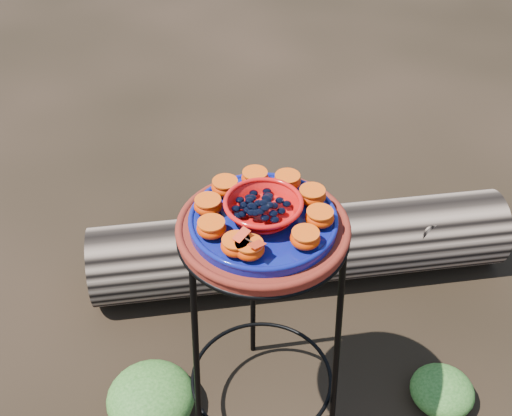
{
  "coord_description": "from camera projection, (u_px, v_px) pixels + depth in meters",
  "views": [
    {
      "loc": [
        -0.15,
        -1.1,
        1.7
      ],
      "look_at": [
        -0.02,
        0.0,
        0.78
      ],
      "focal_mm": 45.0,
      "sensor_mm": 36.0,
      "label": 1
    }
  ],
  "objects": [
    {
      "name": "orange_half_9",
      "position": [
        236.0,
        246.0,
        1.36
      ],
      "size": [
        0.07,
        0.07,
        0.04
      ],
      "primitive_type": "ellipsoid",
      "color": "#BE3E01",
      "rests_on": "cobalt_plate"
    },
    {
      "name": "orange_half_3",
      "position": [
        312.0,
        196.0,
        1.49
      ],
      "size": [
        0.07,
        0.07,
        0.04
      ],
      "primitive_type": "ellipsoid",
      "color": "#BE3E01",
      "rests_on": "cobalt_plate"
    },
    {
      "name": "orange_half_5",
      "position": [
        255.0,
        178.0,
        1.54
      ],
      "size": [
        0.07,
        0.07,
        0.04
      ],
      "primitive_type": "ellipsoid",
      "color": "#BE3E01",
      "rests_on": "cobalt_plate"
    },
    {
      "name": "orange_half_6",
      "position": [
        225.0,
        187.0,
        1.51
      ],
      "size": [
        0.07,
        0.07,
        0.04
      ],
      "primitive_type": "ellipsoid",
      "color": "#BE3E01",
      "rests_on": "cobalt_plate"
    },
    {
      "name": "orange_half_4",
      "position": [
        287.0,
        181.0,
        1.53
      ],
      "size": [
        0.07,
        0.07,
        0.04
      ],
      "primitive_type": "ellipsoid",
      "color": "#BE3E01",
      "rests_on": "cobalt_plate"
    },
    {
      "name": "orange_half_7",
      "position": [
        208.0,
        206.0,
        1.46
      ],
      "size": [
        0.07,
        0.07,
        0.04
      ],
      "primitive_type": "ellipsoid",
      "color": "#BE3E01",
      "rests_on": "cobalt_plate"
    },
    {
      "name": "foliage_back",
      "position": [
        176.0,
        253.0,
        2.35
      ],
      "size": [
        0.3,
        0.3,
        0.15
      ],
      "primitive_type": "ellipsoid",
      "color": "#1C4713",
      "rests_on": "ground"
    },
    {
      "name": "red_bowl",
      "position": [
        263.0,
        210.0,
        1.44
      ],
      "size": [
        0.17,
        0.17,
        0.05
      ],
      "primitive_type": null,
      "color": "red",
      "rests_on": "cobalt_plate"
    },
    {
      "name": "plant_stand",
      "position": [
        262.0,
        333.0,
        1.71
      ],
      "size": [
        0.44,
        0.44,
        0.7
      ],
      "primitive_type": null,
      "color": "black",
      "rests_on": "ground"
    },
    {
      "name": "foliage_right",
      "position": [
        442.0,
        390.0,
        1.93
      ],
      "size": [
        0.19,
        0.19,
        0.1
      ],
      "primitive_type": "ellipsoid",
      "color": "#1C4713",
      "rests_on": "ground"
    },
    {
      "name": "driftwood_log",
      "position": [
        300.0,
        246.0,
        2.29
      ],
      "size": [
        1.48,
        0.43,
        0.27
      ],
      "primitive_type": null,
      "rotation": [
        0.0,
        0.0,
        0.03
      ],
      "color": "black",
      "rests_on": "ground"
    },
    {
      "name": "orange_half_0",
      "position": [
        249.0,
        249.0,
        1.35
      ],
      "size": [
        0.07,
        0.07,
        0.04
      ],
      "primitive_type": "ellipsoid",
      "color": "#BE3E01",
      "rests_on": "cobalt_plate"
    },
    {
      "name": "cobalt_plate",
      "position": [
        263.0,
        221.0,
        1.46
      ],
      "size": [
        0.34,
        0.34,
        0.02
      ],
      "primitive_type": "cylinder",
      "color": "#091B57",
      "rests_on": "terracotta_saucer"
    },
    {
      "name": "orange_half_2",
      "position": [
        320.0,
        217.0,
        1.43
      ],
      "size": [
        0.07,
        0.07,
        0.04
      ],
      "primitive_type": "ellipsoid",
      "color": "#BE3E01",
      "rests_on": "cobalt_plate"
    },
    {
      "name": "foliage_left",
      "position": [
        151.0,
        397.0,
        1.89
      ],
      "size": [
        0.26,
        0.26,
        0.13
      ],
      "primitive_type": "ellipsoid",
      "color": "#1C4713",
      "rests_on": "ground"
    },
    {
      "name": "orange_half_1",
      "position": [
        305.0,
        239.0,
        1.37
      ],
      "size": [
        0.07,
        0.07,
        0.04
      ],
      "primitive_type": "ellipsoid",
      "color": "#BE3E01",
      "rests_on": "cobalt_plate"
    },
    {
      "name": "glass_gems",
      "position": [
        263.0,
        197.0,
        1.42
      ],
      "size": [
        0.13,
        0.13,
        0.02
      ],
      "primitive_type": null,
      "color": "black",
      "rests_on": "red_bowl"
    },
    {
      "name": "orange_half_8",
      "position": [
        211.0,
        228.0,
        1.4
      ],
      "size": [
        0.07,
        0.07,
        0.04
      ],
      "primitive_type": "ellipsoid",
      "color": "#BE3E01",
      "rests_on": "cobalt_plate"
    },
    {
      "name": "terracotta_saucer",
      "position": [
        263.0,
        230.0,
        1.48
      ],
      "size": [
        0.4,
        0.4,
        0.03
      ],
      "primitive_type": "cylinder",
      "color": "#561E10",
      "rests_on": "plant_stand"
    },
    {
      "name": "ground",
      "position": [
        261.0,
        407.0,
        1.94
      ],
      "size": [
        60.0,
        60.0,
        0.0
      ],
      "primitive_type": "plane",
      "color": "black"
    },
    {
      "name": "butterfly",
      "position": [
        249.0,
        240.0,
        1.33
      ],
      "size": [
        0.09,
        0.09,
        0.01
      ],
      "primitive_type": null,
      "rotation": [
        0.0,
        0.0,
        0.72
      ],
      "color": "red",
      "rests_on": "orange_half_0"
    }
  ]
}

